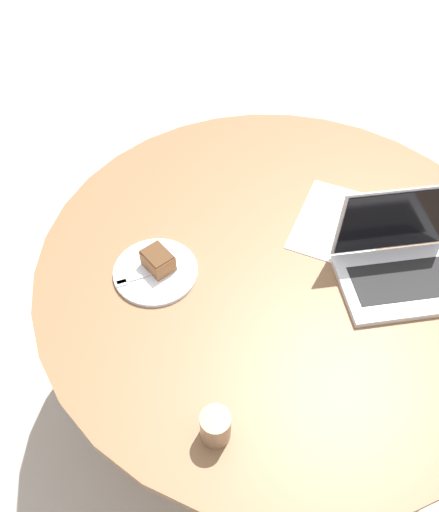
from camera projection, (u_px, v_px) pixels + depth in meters
The scene contains 8 objects.
ground_plane at pixel (264, 374), 1.98m from camera, with size 12.00×12.00×0.00m, color #B7AD9E.
dining_table at pixel (278, 284), 1.52m from camera, with size 1.39×1.39×0.73m.
paper_document at pixel (339, 223), 1.50m from camera, with size 0.37×0.32×0.00m.
plate at pixel (156, 271), 1.38m from camera, with size 0.23×0.23×0.01m.
cake_slice at pixel (158, 260), 1.36m from camera, with size 0.08×0.09×0.06m.
fork at pixel (141, 277), 1.36m from camera, with size 0.16×0.10×0.00m.
coffee_glass at pixel (216, 426), 1.06m from camera, with size 0.07×0.07×0.09m.
laptop at pixel (400, 265), 1.34m from camera, with size 0.40×0.40×0.24m.
Camera 1 is at (0.80, 0.45, 1.82)m, focal length 35.00 mm.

